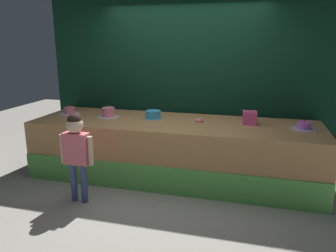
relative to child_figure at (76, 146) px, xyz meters
name	(u,v)px	position (x,y,z in m)	size (l,w,h in m)	color
ground_plane	(163,193)	(0.94, 0.47, -0.73)	(12.00, 12.00, 0.00)	gray
stage_platform	(174,149)	(0.94, 1.09, -0.31)	(4.08, 1.25, 0.83)	#B27F4C
curtain_backdrop	(186,66)	(0.94, 1.81, 0.84)	(4.58, 0.08, 3.13)	black
child_figure	(76,146)	(0.00, 0.00, 0.00)	(0.43, 0.20, 1.12)	#3F4C8C
pink_box	(250,118)	(1.98, 1.21, 0.20)	(0.19, 0.15, 0.19)	#E64D8F
donut	(199,120)	(1.28, 1.19, 0.12)	(0.12, 0.12, 0.04)	pink
cake_far_left	(70,111)	(-0.79, 1.17, 0.15)	(0.32, 0.32, 0.14)	silver
cake_center_left	(108,113)	(-0.10, 1.12, 0.17)	(0.32, 0.32, 0.19)	silver
cake_center_right	(153,115)	(0.59, 1.18, 0.16)	(0.27, 0.27, 0.12)	silver
cake_far_right	(304,126)	(2.67, 1.12, 0.14)	(0.32, 0.32, 0.12)	silver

